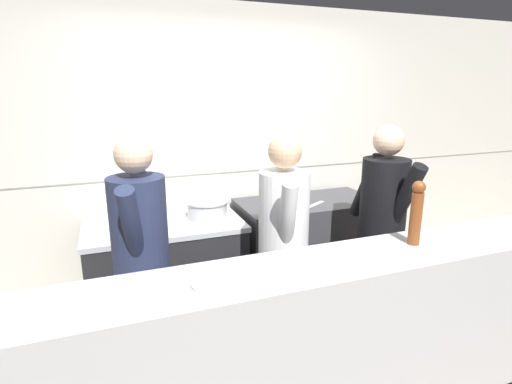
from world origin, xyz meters
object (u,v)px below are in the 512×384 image
stock_pot (126,218)px  sauce_pot (207,208)px  plated_dish_main (217,282)px  pepper_mill (416,212)px  chefs_knife (310,206)px  oven_range (167,272)px  mixing_bowl_steel (295,197)px  chef_sous (283,243)px  chef_line (382,224)px  chef_head_cook (141,256)px

stock_pot → sauce_pot: 0.64m
stock_pot → plated_dish_main: (0.33, -1.39, 0.09)m
sauce_pot → pepper_mill: pepper_mill is taller
sauce_pot → plated_dish_main: 1.48m
stock_pot → chefs_knife: 1.50m
oven_range → pepper_mill: size_ratio=3.28×
chefs_knife → pepper_mill: pepper_mill is taller
mixing_bowl_steel → pepper_mill: size_ratio=0.62×
stock_pot → chef_sous: chef_sous is taller
mixing_bowl_steel → chefs_knife: size_ratio=0.71×
plated_dish_main → chef_sous: size_ratio=0.15×
sauce_pot → chefs_knife: 0.87m
stock_pot → oven_range: bearing=9.2°
oven_range → mixing_bowl_steel: mixing_bowl_steel is taller
chef_line → sauce_pot: bearing=142.4°
oven_range → chefs_knife: size_ratio=3.80×
pepper_mill → chef_head_cook: bearing=156.2°
chefs_knife → sauce_pot: bearing=168.1°
stock_pot → mixing_bowl_steel: 1.44m
mixing_bowl_steel → pepper_mill: (0.08, -1.39, 0.26)m
chefs_knife → chef_head_cook: (-1.44, -0.55, -0.00)m
chef_sous → chef_line: size_ratio=0.98×
sauce_pot → chef_line: (1.13, -0.77, -0.02)m
stock_pot → chefs_knife: size_ratio=0.80×
sauce_pot → mixing_bowl_steel: (0.80, 0.01, 0.02)m
chefs_knife → chef_head_cook: bearing=-159.1°
mixing_bowl_steel → sauce_pot: bearing=-179.1°
oven_range → pepper_mill: 2.01m
plated_dish_main → chef_line: chef_line is taller
oven_range → sauce_pot: sauce_pot is taller
chefs_knife → chef_line: bearing=-64.9°
chef_line → mixing_bowl_steel: bearing=109.8°
plated_dish_main → chef_sous: bearing=45.3°
oven_range → chef_head_cook: 0.90m
plated_dish_main → chef_head_cook: bearing=111.4°
mixing_bowl_steel → pepper_mill: pepper_mill is taller
stock_pot → sauce_pot: bearing=4.6°
stock_pot → chef_sous: size_ratio=0.16×
plated_dish_main → mixing_bowl_steel: bearing=52.7°
chef_head_cook → plated_dish_main: bearing=-54.7°
chef_head_cook → chef_line: bearing=12.4°
pepper_mill → chef_sous: size_ratio=0.23×
pepper_mill → sauce_pot: bearing=122.4°
mixing_bowl_steel → chef_sous: 0.96m
sauce_pot → chef_sous: bearing=-68.8°
oven_range → chef_head_cook: bearing=-107.8°
sauce_pot → plated_dish_main: (-0.31, -1.44, 0.10)m
pepper_mill → plated_dish_main: bearing=-176.8°
chefs_knife → stock_pot: bearing=175.1°
plated_dish_main → pepper_mill: bearing=3.2°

